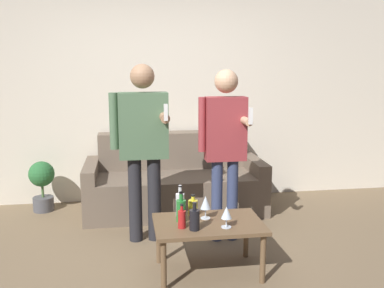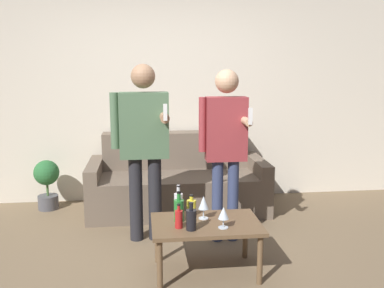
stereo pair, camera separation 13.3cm
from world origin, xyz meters
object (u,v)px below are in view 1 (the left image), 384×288
at_px(couch, 174,183).
at_px(coffee_table, 208,228).
at_px(bottle_orange, 180,204).
at_px(person_standing_left, 143,140).
at_px(person_standing_right, 225,140).

bearing_deg(couch, coffee_table, -86.52).
bearing_deg(coffee_table, bottle_orange, 137.95).
relative_size(coffee_table, bottle_orange, 3.30).
distance_m(couch, person_standing_left, 1.14).
relative_size(coffee_table, person_standing_left, 0.52).
bearing_deg(couch, person_standing_right, -68.92).
distance_m(coffee_table, bottle_orange, 0.31).
distance_m(coffee_table, person_standing_right, 0.90).
distance_m(couch, bottle_orange, 1.41).
height_order(coffee_table, bottle_orange, bottle_orange).
height_order(coffee_table, person_standing_left, person_standing_left).
xyz_separation_m(coffee_table, bottle_orange, (-0.20, 0.18, 0.15)).
bearing_deg(person_standing_left, bottle_orange, -63.73).
xyz_separation_m(couch, coffee_table, (0.10, -1.57, 0.06)).
distance_m(person_standing_left, person_standing_right, 0.75).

